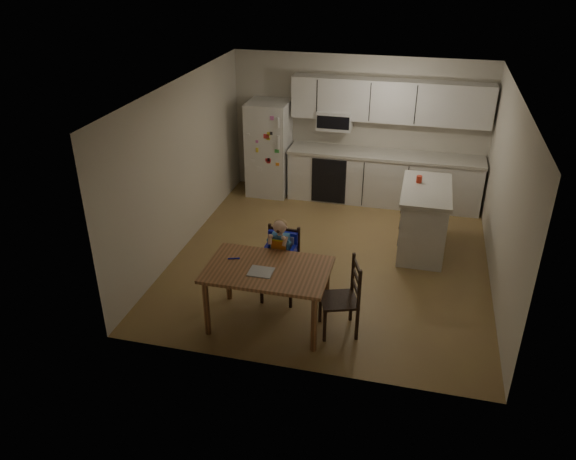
# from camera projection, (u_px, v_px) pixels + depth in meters

# --- Properties ---
(room) EXTENTS (4.52, 5.01, 2.51)m
(room) POSITION_uv_depth(u_px,v_px,m) (340.00, 167.00, 8.17)
(room) COLOR olive
(room) RESTS_ON ground
(refrigerator) EXTENTS (0.72, 0.70, 1.70)m
(refrigerator) POSITION_uv_depth(u_px,v_px,m) (269.00, 148.00, 10.13)
(refrigerator) COLOR silver
(refrigerator) RESTS_ON ground
(kitchen_run) EXTENTS (3.37, 0.62, 2.15)m
(kitchen_run) POSITION_uv_depth(u_px,v_px,m) (384.00, 155.00, 9.75)
(kitchen_run) COLOR silver
(kitchen_run) RESTS_ON ground
(kitchen_island) EXTENTS (0.71, 1.35, 1.00)m
(kitchen_island) POSITION_uv_depth(u_px,v_px,m) (423.00, 219.00, 8.35)
(kitchen_island) COLOR silver
(kitchen_island) RESTS_ON ground
(red_cup) EXTENTS (0.08, 0.08, 0.11)m
(red_cup) POSITION_uv_depth(u_px,v_px,m) (419.00, 179.00, 8.30)
(red_cup) COLOR red
(red_cup) RESTS_ON kitchen_island
(dining_table) EXTENTS (1.45, 0.93, 0.78)m
(dining_table) POSITION_uv_depth(u_px,v_px,m) (268.00, 276.00, 6.61)
(dining_table) COLOR brown
(dining_table) RESTS_ON ground
(napkin) EXTENTS (0.28, 0.24, 0.01)m
(napkin) POSITION_uv_depth(u_px,v_px,m) (261.00, 272.00, 6.49)
(napkin) COLOR #A5A5AA
(napkin) RESTS_ON dining_table
(toddler_spoon) EXTENTS (0.12, 0.06, 0.02)m
(toddler_spoon) POSITION_uv_depth(u_px,v_px,m) (233.00, 258.00, 6.75)
(toddler_spoon) COLOR #141BBC
(toddler_spoon) RESTS_ON dining_table
(chair_booster) EXTENTS (0.44, 0.44, 1.13)m
(chair_booster) POSITION_uv_depth(u_px,v_px,m) (281.00, 250.00, 7.14)
(chair_booster) COLOR black
(chair_booster) RESTS_ON ground
(chair_side) EXTENTS (0.53, 0.53, 0.95)m
(chair_side) POSITION_uv_depth(u_px,v_px,m) (347.00, 293.00, 6.55)
(chair_side) COLOR black
(chair_side) RESTS_ON ground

